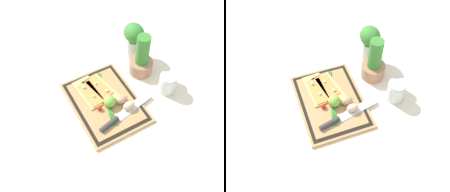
% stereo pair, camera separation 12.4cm
% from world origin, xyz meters
% --- Properties ---
extents(ground_plane, '(6.00, 6.00, 0.00)m').
position_xyz_m(ground_plane, '(0.00, 0.00, 0.00)').
color(ground_plane, silver).
extents(cutting_board, '(0.41, 0.30, 0.02)m').
position_xyz_m(cutting_board, '(0.00, 0.00, 0.01)').
color(cutting_board, tan).
rests_on(cutting_board, ground_plane).
extents(pizza_slice_near, '(0.20, 0.11, 0.02)m').
position_xyz_m(pizza_slice_near, '(-0.08, -0.04, 0.02)').
color(pizza_slice_near, tan).
rests_on(pizza_slice_near, cutting_board).
extents(pizza_slice_far, '(0.20, 0.13, 0.02)m').
position_xyz_m(pizza_slice_far, '(-0.07, 0.01, 0.02)').
color(pizza_slice_far, tan).
rests_on(pizza_slice_far, cutting_board).
extents(knife, '(0.10, 0.31, 0.02)m').
position_xyz_m(knife, '(0.11, 0.01, 0.02)').
color(knife, silver).
rests_on(knife, cutting_board).
extents(egg_brown, '(0.04, 0.06, 0.04)m').
position_xyz_m(egg_brown, '(0.04, 0.07, 0.04)').
color(egg_brown, tan).
rests_on(egg_brown, cutting_board).
extents(egg_pink, '(0.04, 0.06, 0.04)m').
position_xyz_m(egg_pink, '(0.09, 0.08, 0.04)').
color(egg_pink, beige).
rests_on(egg_pink, cutting_board).
extents(lime, '(0.06, 0.06, 0.06)m').
position_xyz_m(lime, '(0.03, 0.01, 0.04)').
color(lime, '#7FB742').
rests_on(lime, cutting_board).
extents(cherry_tomato_red, '(0.02, 0.02, 0.02)m').
position_xyz_m(cherry_tomato_red, '(0.03, -0.04, 0.03)').
color(cherry_tomato_red, red).
rests_on(cherry_tomato_red, cutting_board).
extents(scallion_bunch, '(0.31, 0.10, 0.01)m').
position_xyz_m(scallion_bunch, '(-0.02, 0.01, 0.02)').
color(scallion_bunch, '#388433').
rests_on(scallion_bunch, cutting_board).
extents(herb_pot, '(0.12, 0.12, 0.23)m').
position_xyz_m(herb_pot, '(-0.09, 0.26, 0.08)').
color(herb_pot, '#AD7A5B').
rests_on(herb_pot, ground_plane).
extents(sauce_jar, '(0.08, 0.08, 0.11)m').
position_xyz_m(sauce_jar, '(0.08, 0.30, 0.05)').
color(sauce_jar, silver).
rests_on(sauce_jar, ground_plane).
extents(herb_glass, '(0.12, 0.10, 0.21)m').
position_xyz_m(herb_glass, '(-0.21, 0.28, 0.12)').
color(herb_glass, silver).
rests_on(herb_glass, ground_plane).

